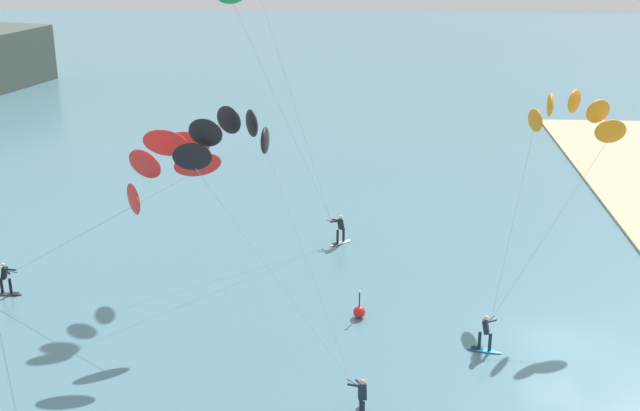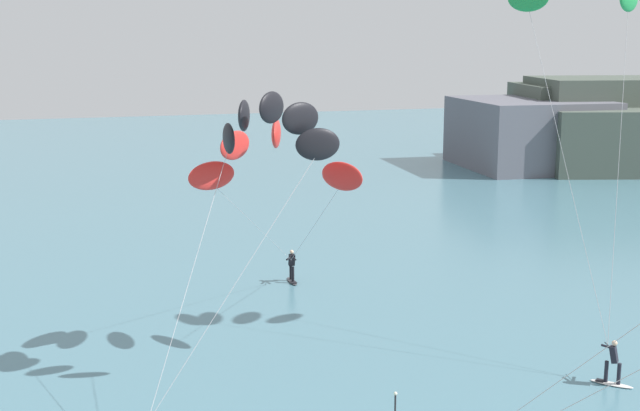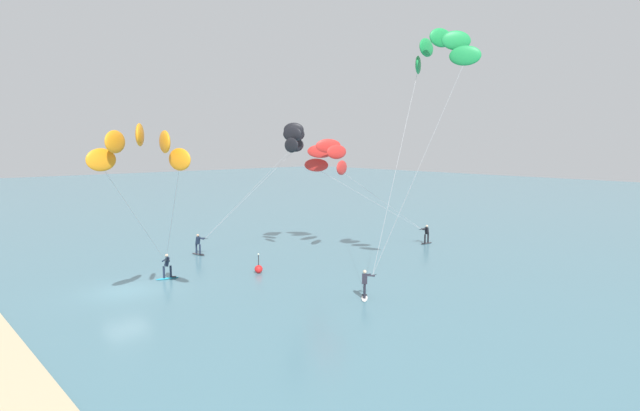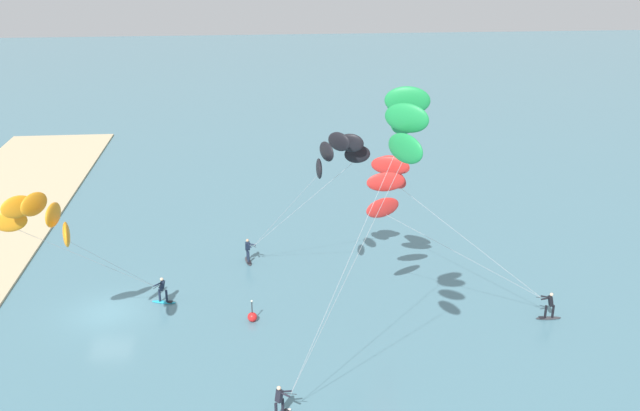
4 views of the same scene
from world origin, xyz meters
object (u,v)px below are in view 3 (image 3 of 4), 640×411
kitesurfer_mid_water (142,155)px  marker_buoy (259,269)px  kitesurfer_nearshore (289,143)px  kitesurfer_downwind (438,59)px  kitesurfer_far_out (332,159)px

kitesurfer_mid_water → marker_buoy: (-4.12, 9.59, -8.02)m
kitesurfer_nearshore → kitesurfer_mid_water: size_ratio=1.06×
kitesurfer_nearshore → kitesurfer_downwind: bearing=5.2°
kitesurfer_mid_water → marker_buoy: kitesurfer_mid_water is taller
kitesurfer_nearshore → kitesurfer_downwind: kitesurfer_downwind is taller
kitesurfer_far_out → kitesurfer_downwind: 13.33m
kitesurfer_mid_water → kitesurfer_far_out: size_ratio=0.84×
kitesurfer_mid_water → marker_buoy: bearing=113.3°
kitesurfer_downwind → kitesurfer_nearshore: bearing=-174.8°
kitesurfer_mid_water → kitesurfer_far_out: bearing=107.8°
kitesurfer_nearshore → marker_buoy: kitesurfer_nearshore is taller
marker_buoy → kitesurfer_far_out: bearing=101.1°
kitesurfer_mid_water → kitesurfer_downwind: bearing=69.8°
kitesurfer_mid_water → kitesurfer_downwind: 17.66m
kitesurfer_far_out → marker_buoy: 11.23m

